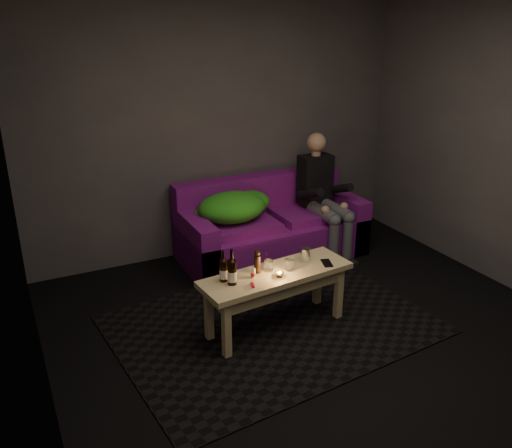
% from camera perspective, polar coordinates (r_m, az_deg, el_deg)
% --- Properties ---
extents(floor, '(4.50, 4.50, 0.00)m').
position_cam_1_polar(floor, '(4.21, 9.02, -13.38)').
color(floor, black).
rests_on(floor, ground).
extents(room, '(4.50, 4.50, 4.50)m').
position_cam_1_polar(room, '(3.92, 6.44, 10.42)').
color(room, silver).
rests_on(room, ground).
extents(rug, '(2.62, 2.01, 0.01)m').
position_cam_1_polar(rug, '(4.50, 1.76, -10.50)').
color(rug, black).
rests_on(rug, floor).
extents(sofa, '(1.86, 0.84, 0.80)m').
position_cam_1_polar(sofa, '(5.60, 1.51, -0.54)').
color(sofa, '#610E6A').
rests_on(sofa, floor).
extents(green_blanket, '(0.82, 0.56, 0.28)m').
position_cam_1_polar(green_blanket, '(5.31, -2.30, 1.84)').
color(green_blanket, '#2E9A1C').
rests_on(green_blanket, sofa).
extents(person, '(0.34, 0.77, 1.24)m').
position_cam_1_polar(person, '(5.61, 7.02, 3.21)').
color(person, black).
rests_on(person, sofa).
extents(coffee_table, '(1.26, 0.51, 0.50)m').
position_cam_1_polar(coffee_table, '(4.26, 2.14, -6.15)').
color(coffee_table, tan).
rests_on(coffee_table, rug).
extents(beer_bottle_a, '(0.06, 0.06, 0.25)m').
position_cam_1_polar(beer_bottle_a, '(4.05, -3.44, -4.84)').
color(beer_bottle_a, black).
rests_on(beer_bottle_a, coffee_table).
extents(beer_bottle_b, '(0.07, 0.07, 0.28)m').
position_cam_1_polar(beer_bottle_b, '(3.99, -2.54, -5.02)').
color(beer_bottle_b, black).
rests_on(beer_bottle_b, coffee_table).
extents(salt_shaker, '(0.05, 0.05, 0.08)m').
position_cam_1_polar(salt_shaker, '(4.11, -0.30, -5.16)').
color(salt_shaker, silver).
rests_on(salt_shaker, coffee_table).
extents(pepper_mill, '(0.07, 0.07, 0.14)m').
position_cam_1_polar(pepper_mill, '(4.18, 0.15, -4.24)').
color(pepper_mill, black).
rests_on(pepper_mill, coffee_table).
extents(tumbler_back, '(0.08, 0.08, 0.09)m').
position_cam_1_polar(tumbler_back, '(4.22, 1.32, -4.39)').
color(tumbler_back, white).
rests_on(tumbler_back, coffee_table).
extents(tealight, '(0.06, 0.06, 0.04)m').
position_cam_1_polar(tealight, '(4.14, 2.48, -5.27)').
color(tealight, white).
rests_on(tealight, coffee_table).
extents(tumbler_front, '(0.08, 0.08, 0.09)m').
position_cam_1_polar(tumbler_front, '(4.23, 3.52, -4.31)').
color(tumbler_front, white).
rests_on(tumbler_front, coffee_table).
extents(steel_cup, '(0.10, 0.10, 0.11)m').
position_cam_1_polar(steel_cup, '(4.39, 5.24, -3.24)').
color(steel_cup, silver).
rests_on(steel_cup, coffee_table).
extents(smartphone, '(0.11, 0.16, 0.01)m').
position_cam_1_polar(smartphone, '(4.38, 7.46, -4.10)').
color(smartphone, black).
rests_on(smartphone, coffee_table).
extents(red_lighter, '(0.04, 0.08, 0.01)m').
position_cam_1_polar(red_lighter, '(4.01, -0.37, -6.44)').
color(red_lighter, red).
rests_on(red_lighter, coffee_table).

